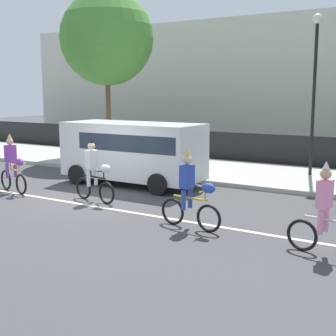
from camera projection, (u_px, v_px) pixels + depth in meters
ground_plane at (84, 199)px, 14.25m from camera, size 80.00×80.00×0.00m
road_centre_line at (72, 203)px, 13.83m from camera, size 36.00×0.14×0.01m
sidewalk_curb at (188, 168)px, 19.71m from camera, size 60.00×5.00×0.15m
fence_line at (218, 146)px, 22.04m from camera, size 40.00×0.08×1.40m
building_backdrop at (245, 85)px, 29.97m from camera, size 28.00×8.00×7.33m
parade_cyclist_purple at (13, 167)px, 15.15m from camera, size 1.69×0.59×1.92m
parade_cyclist_zebra at (95, 174)px, 13.84m from camera, size 1.71×0.53×1.92m
parade_cyclist_cobalt at (191, 194)px, 11.09m from camera, size 1.72×0.50×1.92m
parade_cyclist_pink at (329, 216)px, 9.17m from camera, size 1.71×0.52×1.92m
parked_van_white at (134, 149)px, 16.33m from camera, size 5.00×2.22×2.18m
street_lamp_post at (315, 71)px, 17.00m from camera, size 0.36×0.36×5.86m
street_tree_far_corner at (107, 38)px, 22.30m from camera, size 4.47×4.47×7.86m
pedestrian_onlooker at (136, 138)px, 22.65m from camera, size 0.32×0.20×1.62m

